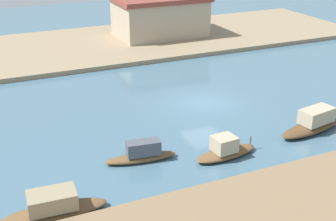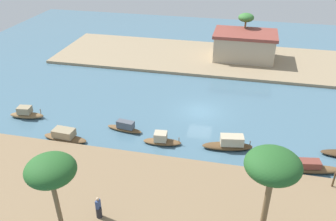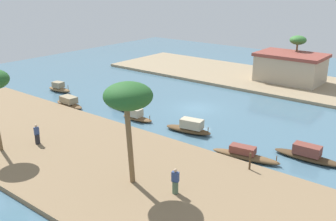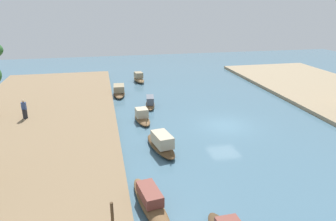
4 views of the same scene
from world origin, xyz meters
name	(u,v)px [view 2 (image 2 of 4)]	position (x,y,z in m)	size (l,w,h in m)	color
river_water	(200,111)	(0.00, 0.00, 0.00)	(76.53, 76.53, 0.00)	#476B7F
riverbank_left	(167,218)	(0.00, -15.53, 0.18)	(45.48, 13.21, 0.36)	#846B4C
riverbank_right	(216,58)	(0.00, 15.53, 0.18)	(45.48, 13.21, 0.36)	#937F60
sampan_downstream_large	(26,114)	(-16.98, -5.17, 0.45)	(3.57, 1.46, 1.21)	brown
sampan_near_left_bank	(229,144)	(3.41, -6.14, 0.49)	(4.55, 1.98, 1.30)	brown
sampan_midstream	(309,168)	(9.89, -7.93, 0.38)	(5.47, 1.87, 1.04)	brown
sampan_with_red_awning	(65,136)	(-11.27, -8.10, 0.44)	(4.29, 1.48, 1.11)	brown
sampan_open_hull	(125,127)	(-6.45, -5.36, 0.40)	(3.64, 1.33, 1.05)	brown
sampan_upstream_small	(162,140)	(-2.54, -6.69, 0.40)	(3.52, 1.42, 1.13)	brown
person_on_near_bank	(99,209)	(-4.39, -16.59, 1.03)	(0.43, 0.43, 1.66)	#232328
mooring_post	(334,180)	(11.29, -9.88, 0.99)	(0.14, 0.14, 1.25)	#4C3823
palm_tree_left_near	(51,172)	(-5.55, -19.21, 6.00)	(2.80, 2.80, 6.51)	brown
palm_tree_left_far	(273,167)	(6.04, -16.49, 6.23)	(3.09, 3.09, 6.86)	brown
palm_tree_right_tall	(246,18)	(3.49, 18.27, 5.35)	(2.18, 2.18, 5.72)	brown
riverside_building	(244,45)	(3.68, 16.01, 2.23)	(8.49, 5.75, 3.69)	tan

